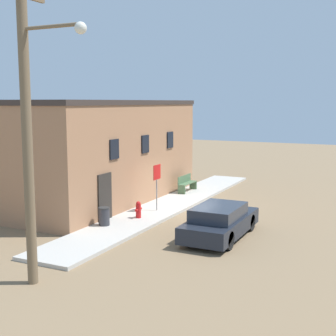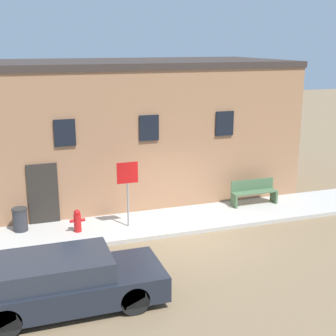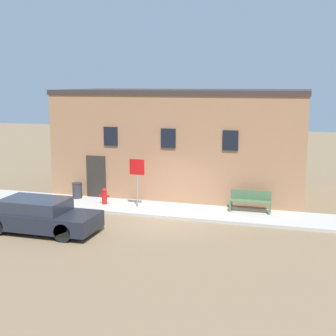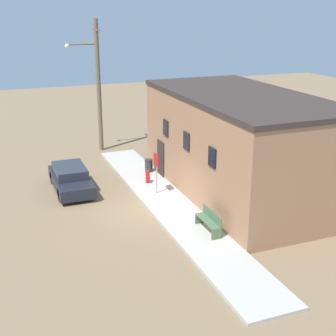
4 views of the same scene
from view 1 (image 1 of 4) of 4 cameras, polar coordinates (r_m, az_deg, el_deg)
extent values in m
plane|color=#846B4C|center=(23.52, 2.69, -4.96)|extent=(80.00, 80.00, 0.00)
cube|color=#BCB7AD|center=(23.97, 0.14, -4.53)|extent=(19.51, 2.31, 0.14)
cube|color=#A87551|center=(25.26, -8.88, 1.78)|extent=(12.40, 6.04, 5.15)
cube|color=#382D28|center=(25.11, -9.01, 7.90)|extent=(12.50, 6.14, 0.24)
cube|color=black|center=(21.12, -6.58, 2.29)|extent=(0.70, 0.08, 0.90)
cube|color=black|center=(23.60, -2.80, 2.93)|extent=(0.70, 0.08, 0.90)
cube|color=black|center=(26.16, 0.24, 3.45)|extent=(0.70, 0.08, 0.90)
cube|color=#2D2823|center=(20.75, -7.71, -3.68)|extent=(1.00, 0.08, 2.20)
cylinder|color=red|center=(21.09, -3.63, -5.29)|extent=(0.24, 0.24, 0.59)
sphere|color=red|center=(21.01, -3.64, -4.36)|extent=(0.21, 0.21, 0.21)
cylinder|color=red|center=(20.91, -3.88, -5.16)|extent=(0.13, 0.11, 0.11)
cylinder|color=red|center=(21.22, -3.39, -4.96)|extent=(0.13, 0.11, 0.11)
cylinder|color=gray|center=(22.33, -1.39, -2.41)|extent=(0.06, 0.06, 2.21)
cube|color=red|center=(22.20, -1.35, -0.51)|extent=(0.70, 0.02, 0.70)
cube|color=#4C6B47|center=(26.44, 1.66, -2.67)|extent=(0.08, 0.44, 0.47)
cube|color=#4C6B47|center=(27.96, 3.09, -2.09)|extent=(0.08, 0.44, 0.47)
cube|color=#4C6B47|center=(27.15, 2.40, -1.84)|extent=(1.77, 0.44, 0.04)
cube|color=#4C6B47|center=(27.19, 2.01, -1.33)|extent=(1.77, 0.04, 0.43)
cylinder|color=#333338|center=(19.97, -7.80, -5.94)|extent=(0.47, 0.47, 0.71)
cylinder|color=#2D2D2D|center=(19.88, -7.83, -4.87)|extent=(0.49, 0.49, 0.06)
cylinder|color=brown|center=(13.80, -16.82, 4.14)|extent=(0.29, 0.29, 8.87)
cylinder|color=brown|center=(13.29, -14.13, 16.38)|extent=(0.10, 1.94, 0.10)
sphere|color=silver|center=(12.68, -10.61, 16.44)|extent=(0.32, 0.32, 0.32)
cylinder|color=black|center=(20.27, 5.54, -6.12)|extent=(0.69, 0.20, 0.69)
cylinder|color=black|center=(19.78, 10.03, -6.56)|extent=(0.69, 0.20, 0.69)
cylinder|color=black|center=(17.74, 2.33, -8.15)|extent=(0.69, 0.20, 0.69)
cylinder|color=black|center=(17.18, 7.42, -8.76)|extent=(0.69, 0.20, 0.69)
cube|color=#1E232D|center=(18.68, 6.41, -6.87)|extent=(4.54, 1.84, 0.62)
cube|color=#282D38|center=(18.33, 6.19, -5.36)|extent=(2.50, 1.62, 0.49)
camera|label=2|loc=(16.66, 40.94, 8.79)|focal=50.00mm
camera|label=3|loc=(28.36, 45.54, 6.48)|focal=50.00mm
camera|label=4|loc=(41.62, 23.39, 13.28)|focal=50.00mm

